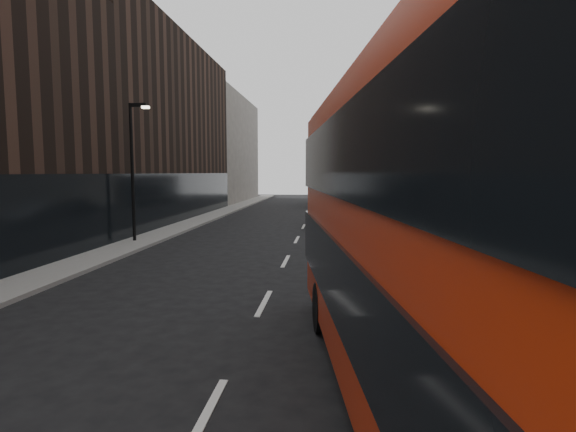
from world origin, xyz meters
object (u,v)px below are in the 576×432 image
(grey_bus, at_px, (326,189))
(car_b, at_px, (322,215))
(street_lamp, at_px, (134,162))
(car_c, at_px, (337,209))
(car_a, at_px, (360,227))
(red_bus, at_px, (449,234))

(grey_bus, xyz_separation_m, car_b, (-0.01, -20.34, -1.02))
(street_lamp, bearing_deg, car_c, 53.62)
(car_c, bearing_deg, car_a, -88.17)
(grey_bus, relative_size, car_b, 2.23)
(grey_bus, bearing_deg, car_a, -89.87)
(street_lamp, distance_m, car_a, 12.28)
(grey_bus, height_order, car_c, grey_bus)
(grey_bus, distance_m, car_b, 20.37)
(street_lamp, relative_size, grey_bus, 0.66)
(car_a, distance_m, car_b, 6.38)
(grey_bus, relative_size, car_a, 2.50)
(street_lamp, bearing_deg, car_a, 9.78)
(red_bus, height_order, car_c, red_bus)
(car_a, height_order, car_c, car_a)
(car_a, distance_m, car_c, 12.38)
(red_bus, relative_size, car_b, 2.72)
(car_b, bearing_deg, red_bus, -81.56)
(street_lamp, xyz_separation_m, red_bus, (11.69, -15.93, -1.36))
(red_bus, xyz_separation_m, grey_bus, (-2.23, 44.27, -1.03))
(car_c, bearing_deg, grey_bus, 91.47)
(car_c, bearing_deg, red_bus, -90.90)
(street_lamp, distance_m, red_bus, 19.80)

